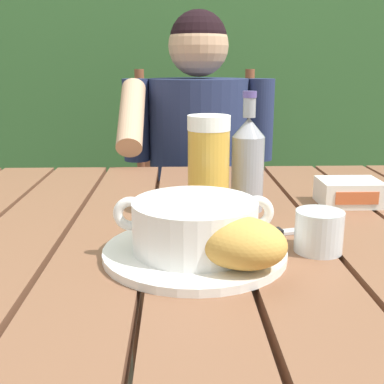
{
  "coord_description": "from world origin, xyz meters",
  "views": [
    {
      "loc": [
        -0.03,
        -0.79,
        1.03
      ],
      "look_at": [
        -0.0,
        -0.03,
        0.83
      ],
      "focal_mm": 44.86,
      "sensor_mm": 36.0,
      "label": 1
    }
  ],
  "objects_px": {
    "serving_plate": "(194,252)",
    "chair_near_diner": "(196,213)",
    "soup_bowl": "(194,224)",
    "beer_glass": "(209,166)",
    "person_eating": "(198,168)",
    "table_knife": "(279,232)",
    "beer_bottle": "(248,162)",
    "water_glass_small": "(319,231)",
    "butter_tub": "(349,192)",
    "bread_roll": "(239,242)"
  },
  "relations": [
    {
      "from": "person_eating",
      "to": "butter_tub",
      "type": "xyz_separation_m",
      "value": [
        0.27,
        -0.61,
        0.08
      ]
    },
    {
      "from": "soup_bowl",
      "to": "butter_tub",
      "type": "relative_size",
      "value": 1.94
    },
    {
      "from": "bread_roll",
      "to": "beer_glass",
      "type": "distance_m",
      "value": 0.27
    },
    {
      "from": "bread_roll",
      "to": "water_glass_small",
      "type": "bearing_deg",
      "value": 31.45
    },
    {
      "from": "serving_plate",
      "to": "soup_bowl",
      "type": "height_order",
      "value": "soup_bowl"
    },
    {
      "from": "soup_bowl",
      "to": "bread_roll",
      "type": "relative_size",
      "value": 1.47
    },
    {
      "from": "soup_bowl",
      "to": "bread_roll",
      "type": "xyz_separation_m",
      "value": [
        0.06,
        -0.07,
        -0.0
      ]
    },
    {
      "from": "chair_near_diner",
      "to": "table_knife",
      "type": "height_order",
      "value": "chair_near_diner"
    },
    {
      "from": "soup_bowl",
      "to": "beer_glass",
      "type": "relative_size",
      "value": 1.25
    },
    {
      "from": "soup_bowl",
      "to": "table_knife",
      "type": "bearing_deg",
      "value": 31.0
    },
    {
      "from": "person_eating",
      "to": "beer_glass",
      "type": "xyz_separation_m",
      "value": [
        -0.01,
        -0.68,
        0.15
      ]
    },
    {
      "from": "person_eating",
      "to": "soup_bowl",
      "type": "relative_size",
      "value": 5.2
    },
    {
      "from": "chair_near_diner",
      "to": "water_glass_small",
      "type": "height_order",
      "value": "chair_near_diner"
    },
    {
      "from": "water_glass_small",
      "to": "chair_near_diner",
      "type": "bearing_deg",
      "value": 97.45
    },
    {
      "from": "serving_plate",
      "to": "beer_bottle",
      "type": "relative_size",
      "value": 1.19
    },
    {
      "from": "person_eating",
      "to": "beer_bottle",
      "type": "bearing_deg",
      "value": -84.25
    },
    {
      "from": "soup_bowl",
      "to": "person_eating",
      "type": "bearing_deg",
      "value": 87.05
    },
    {
      "from": "person_eating",
      "to": "beer_bottle",
      "type": "xyz_separation_m",
      "value": [
        0.06,
        -0.64,
        0.15
      ]
    },
    {
      "from": "soup_bowl",
      "to": "water_glass_small",
      "type": "bearing_deg",
      "value": 3.67
    },
    {
      "from": "chair_near_diner",
      "to": "beer_glass",
      "type": "xyz_separation_m",
      "value": [
        -0.01,
        -0.88,
        0.36
      ]
    },
    {
      "from": "chair_near_diner",
      "to": "serving_plate",
      "type": "distance_m",
      "value": 1.11
    },
    {
      "from": "serving_plate",
      "to": "beer_glass",
      "type": "distance_m",
      "value": 0.22
    },
    {
      "from": "chair_near_diner",
      "to": "bread_roll",
      "type": "height_order",
      "value": "chair_near_diner"
    },
    {
      "from": "serving_plate",
      "to": "butter_tub",
      "type": "bearing_deg",
      "value": 39.0
    },
    {
      "from": "serving_plate",
      "to": "beer_bottle",
      "type": "bearing_deg",
      "value": 64.21
    },
    {
      "from": "person_eating",
      "to": "butter_tub",
      "type": "distance_m",
      "value": 0.68
    },
    {
      "from": "person_eating",
      "to": "butter_tub",
      "type": "relative_size",
      "value": 10.06
    },
    {
      "from": "chair_near_diner",
      "to": "person_eating",
      "type": "bearing_deg",
      "value": -90.84
    },
    {
      "from": "serving_plate",
      "to": "butter_tub",
      "type": "height_order",
      "value": "butter_tub"
    },
    {
      "from": "chair_near_diner",
      "to": "butter_tub",
      "type": "relative_size",
      "value": 8.53
    },
    {
      "from": "serving_plate",
      "to": "beer_bottle",
      "type": "xyz_separation_m",
      "value": [
        0.11,
        0.23,
        0.09
      ]
    },
    {
      "from": "person_eating",
      "to": "serving_plate",
      "type": "distance_m",
      "value": 0.87
    },
    {
      "from": "water_glass_small",
      "to": "butter_tub",
      "type": "height_order",
      "value": "water_glass_small"
    },
    {
      "from": "beer_bottle",
      "to": "chair_near_diner",
      "type": "bearing_deg",
      "value": 94.19
    },
    {
      "from": "beer_bottle",
      "to": "serving_plate",
      "type": "bearing_deg",
      "value": -115.79
    },
    {
      "from": "chair_near_diner",
      "to": "soup_bowl",
      "type": "relative_size",
      "value": 4.41
    },
    {
      "from": "bread_roll",
      "to": "butter_tub",
      "type": "relative_size",
      "value": 1.32
    },
    {
      "from": "beer_glass",
      "to": "soup_bowl",
      "type": "bearing_deg",
      "value": -99.8
    },
    {
      "from": "person_eating",
      "to": "chair_near_diner",
      "type": "bearing_deg",
      "value": 89.16
    },
    {
      "from": "serving_plate",
      "to": "chair_near_diner",
      "type": "bearing_deg",
      "value": 87.45
    },
    {
      "from": "chair_near_diner",
      "to": "water_glass_small",
      "type": "distance_m",
      "value": 1.11
    },
    {
      "from": "chair_near_diner",
      "to": "butter_tub",
      "type": "height_order",
      "value": "chair_near_diner"
    },
    {
      "from": "butter_tub",
      "to": "table_knife",
      "type": "height_order",
      "value": "butter_tub"
    },
    {
      "from": "person_eating",
      "to": "serving_plate",
      "type": "height_order",
      "value": "person_eating"
    },
    {
      "from": "water_glass_small",
      "to": "table_knife",
      "type": "distance_m",
      "value": 0.09
    },
    {
      "from": "serving_plate",
      "to": "water_glass_small",
      "type": "distance_m",
      "value": 0.19
    },
    {
      "from": "table_knife",
      "to": "beer_bottle",
      "type": "bearing_deg",
      "value": 103.92
    },
    {
      "from": "beer_bottle",
      "to": "soup_bowl",
      "type": "bearing_deg",
      "value": -115.79
    },
    {
      "from": "chair_near_diner",
      "to": "table_knife",
      "type": "xyz_separation_m",
      "value": [
        0.1,
        -0.99,
        0.27
      ]
    },
    {
      "from": "beer_glass",
      "to": "water_glass_small",
      "type": "distance_m",
      "value": 0.25
    }
  ]
}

